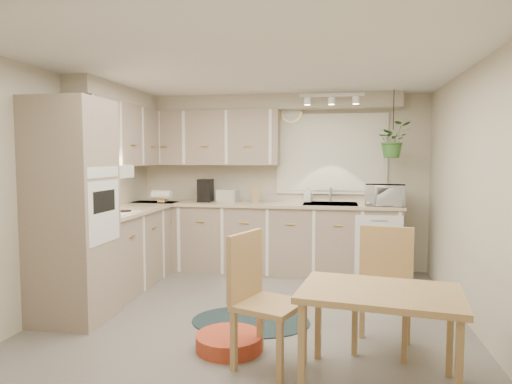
% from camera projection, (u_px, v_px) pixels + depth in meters
% --- Properties ---
extents(floor, '(4.20, 4.20, 0.00)m').
position_uv_depth(floor, '(254.00, 317.00, 4.45)').
color(floor, slate).
rests_on(floor, ground).
extents(ceiling, '(4.20, 4.20, 0.00)m').
position_uv_depth(ceiling, '(254.00, 67.00, 4.26)').
color(ceiling, silver).
rests_on(ceiling, wall_back).
extents(wall_back, '(4.00, 0.04, 2.40)m').
position_uv_depth(wall_back, '(281.00, 183.00, 6.42)').
color(wall_back, '#B5AD96').
rests_on(wall_back, floor).
extents(wall_front, '(4.00, 0.04, 2.40)m').
position_uv_depth(wall_front, '(180.00, 229.00, 2.29)').
color(wall_front, '#B5AD96').
rests_on(wall_front, floor).
extents(wall_left, '(0.04, 4.20, 2.40)m').
position_uv_depth(wall_left, '(64.00, 192.00, 4.70)').
color(wall_left, '#B5AD96').
rests_on(wall_left, floor).
extents(wall_right, '(0.04, 4.20, 2.40)m').
position_uv_depth(wall_right, '(478.00, 198.00, 4.01)').
color(wall_right, '#B5AD96').
rests_on(wall_right, floor).
extents(base_cab_left, '(0.60, 1.85, 0.90)m').
position_uv_depth(base_cab_left, '(130.00, 248.00, 5.57)').
color(base_cab_left, gray).
rests_on(base_cab_left, floor).
extents(base_cab_back, '(3.60, 0.60, 0.90)m').
position_uv_depth(base_cab_back, '(263.00, 238.00, 6.22)').
color(base_cab_back, gray).
rests_on(base_cab_back, floor).
extents(counter_left, '(0.64, 1.89, 0.04)m').
position_uv_depth(counter_left, '(130.00, 210.00, 5.53)').
color(counter_left, tan).
rests_on(counter_left, base_cab_left).
extents(counter_back, '(3.64, 0.64, 0.04)m').
position_uv_depth(counter_back, '(263.00, 204.00, 6.17)').
color(counter_back, tan).
rests_on(counter_back, base_cab_back).
extents(oven_stack, '(0.65, 0.65, 2.10)m').
position_uv_depth(oven_stack, '(72.00, 211.00, 4.29)').
color(oven_stack, gray).
rests_on(oven_stack, floor).
extents(wall_oven_face, '(0.02, 0.56, 0.58)m').
position_uv_depth(wall_oven_face, '(104.00, 212.00, 4.23)').
color(wall_oven_face, silver).
rests_on(wall_oven_face, oven_stack).
extents(upper_cab_left, '(0.35, 2.00, 0.75)m').
position_uv_depth(upper_cab_left, '(123.00, 135.00, 5.61)').
color(upper_cab_left, gray).
rests_on(upper_cab_left, wall_left).
extents(upper_cab_back, '(2.00, 0.35, 0.75)m').
position_uv_depth(upper_cab_back, '(208.00, 138.00, 6.37)').
color(upper_cab_back, gray).
rests_on(upper_cab_back, wall_back).
extents(soffit_left, '(0.30, 2.00, 0.20)m').
position_uv_depth(soffit_left, '(120.00, 96.00, 5.57)').
color(soffit_left, '#B5AD96').
rests_on(soffit_left, wall_left).
extents(soffit_back, '(3.60, 0.30, 0.20)m').
position_uv_depth(soffit_back, '(265.00, 103.00, 6.22)').
color(soffit_back, '#B5AD96').
rests_on(soffit_back, wall_back).
extents(cooktop, '(0.52, 0.58, 0.02)m').
position_uv_depth(cooktop, '(107.00, 214.00, 4.96)').
color(cooktop, silver).
rests_on(cooktop, counter_left).
extents(range_hood, '(0.40, 0.60, 0.14)m').
position_uv_depth(range_hood, '(105.00, 172.00, 4.93)').
color(range_hood, silver).
rests_on(range_hood, upper_cab_left).
extents(window_blinds, '(1.40, 0.02, 1.00)m').
position_uv_depth(window_blinds, '(331.00, 154.00, 6.24)').
color(window_blinds, white).
rests_on(window_blinds, wall_back).
extents(window_frame, '(1.50, 0.02, 1.10)m').
position_uv_depth(window_frame, '(331.00, 154.00, 6.25)').
color(window_frame, silver).
rests_on(window_frame, wall_back).
extents(sink, '(0.70, 0.48, 0.10)m').
position_uv_depth(sink, '(330.00, 207.00, 6.03)').
color(sink, '#A2A6AA').
rests_on(sink, counter_back).
extents(dishwasher_front, '(0.58, 0.02, 0.83)m').
position_uv_depth(dishwasher_front, '(378.00, 249.00, 5.65)').
color(dishwasher_front, silver).
rests_on(dishwasher_front, base_cab_back).
extents(track_light_bar, '(0.80, 0.04, 0.04)m').
position_uv_depth(track_light_bar, '(332.00, 95.00, 5.67)').
color(track_light_bar, silver).
rests_on(track_light_bar, ceiling).
extents(wall_clock, '(0.30, 0.03, 0.30)m').
position_uv_depth(wall_clock, '(291.00, 112.00, 6.29)').
color(wall_clock, gold).
rests_on(wall_clock, wall_back).
extents(dining_table, '(1.15, 0.85, 0.67)m').
position_uv_depth(dining_table, '(379.00, 338.00, 3.09)').
color(dining_table, tan).
rests_on(dining_table, floor).
extents(chair_left, '(0.60, 0.60, 0.99)m').
position_uv_depth(chair_left, '(269.00, 301.00, 3.37)').
color(chair_left, tan).
rests_on(chair_left, floor).
extents(chair_back, '(0.54, 0.54, 0.98)m').
position_uv_depth(chair_back, '(383.00, 290.00, 3.66)').
color(chair_back, tan).
rests_on(chair_back, floor).
extents(braided_rug, '(1.16, 0.89, 0.01)m').
position_uv_depth(braided_rug, '(251.00, 321.00, 4.32)').
color(braided_rug, black).
rests_on(braided_rug, floor).
extents(pet_bed, '(0.72, 0.72, 0.13)m').
position_uv_depth(pet_bed, '(229.00, 342.00, 3.70)').
color(pet_bed, '#AC3B22').
rests_on(pet_bed, floor).
extents(microwave, '(0.52, 0.33, 0.33)m').
position_uv_depth(microwave, '(385.00, 193.00, 5.79)').
color(microwave, silver).
rests_on(microwave, counter_back).
extents(soap_bottle, '(0.13, 0.22, 0.10)m').
position_uv_depth(soap_bottle, '(308.00, 199.00, 6.22)').
color(soap_bottle, silver).
rests_on(soap_bottle, counter_back).
extents(hanging_plant, '(0.51, 0.54, 0.35)m').
position_uv_depth(hanging_plant, '(393.00, 144.00, 5.73)').
color(hanging_plant, '#356A2A').
rests_on(hanging_plant, ceiling).
extents(coffee_maker, '(0.18, 0.22, 0.31)m').
position_uv_depth(coffee_maker, '(205.00, 190.00, 6.31)').
color(coffee_maker, black).
rests_on(coffee_maker, counter_back).
extents(toaster, '(0.31, 0.22, 0.17)m').
position_uv_depth(toaster, '(228.00, 196.00, 6.28)').
color(toaster, '#A2A6AA').
rests_on(toaster, counter_back).
extents(knife_block, '(0.10, 0.10, 0.20)m').
position_uv_depth(knife_block, '(256.00, 195.00, 6.24)').
color(knife_block, tan).
rests_on(knife_block, counter_back).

